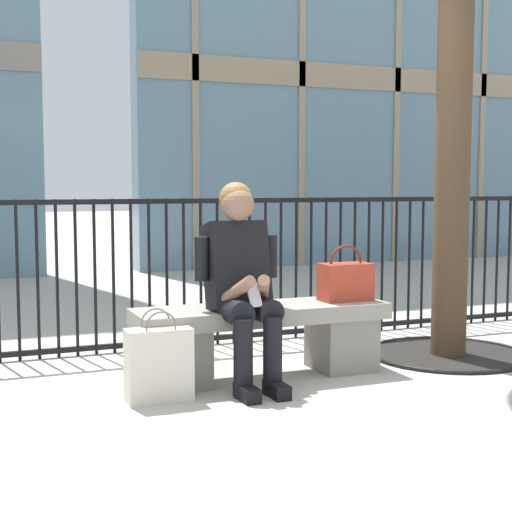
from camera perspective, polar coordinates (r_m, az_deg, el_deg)
name	(u,v)px	position (r m, az deg, el deg)	size (l,w,h in m)	color
ground_plane	(262,377)	(4.76, 0.46, -9.13)	(60.00, 60.00, 0.00)	#B2ADA3
stone_bench	(262,334)	(4.70, 0.46, -5.93)	(1.60, 0.44, 0.45)	gray
seated_person_with_phone	(242,277)	(4.45, -1.08, -1.62)	(0.52, 0.66, 1.21)	black
handbag_on_bench	(346,281)	(4.89, 6.80, -1.88)	(0.33, 0.18, 0.36)	#B23823
shopping_bag	(159,364)	(4.24, -7.36, -8.10)	(0.36, 0.17, 0.51)	beige
plaza_railing	(209,271)	(5.60, -3.57, -1.17)	(8.45, 0.04, 1.10)	black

